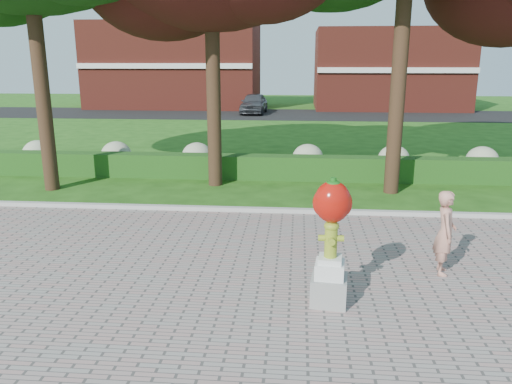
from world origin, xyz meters
TOP-DOWN VIEW (x-y plane):
  - ground at (0.00, 0.00)m, footprint 100.00×100.00m
  - walkway at (0.00, -4.00)m, footprint 40.00×14.00m
  - curb at (0.00, 3.00)m, footprint 40.00×0.18m
  - lawn_hedge at (0.00, 7.00)m, footprint 24.00×0.70m
  - hydrangea_row at (0.57, 8.00)m, footprint 20.10×1.10m
  - street at (0.00, 28.00)m, footprint 50.00×8.00m
  - building_left at (-10.00, 34.00)m, footprint 14.00×8.00m
  - building_right at (8.00, 34.00)m, footprint 12.00×8.00m
  - hydrant_sculpture at (1.20, -1.99)m, footprint 0.64×0.64m
  - woman at (3.38, -0.60)m, footprint 0.46×0.63m
  - parked_car at (-2.75, 28.50)m, footprint 1.96×4.54m

SIDE VIEW (x-z plane):
  - ground at x=0.00m, z-range 0.00..0.00m
  - street at x=0.00m, z-range 0.00..0.02m
  - walkway at x=0.00m, z-range 0.00..0.04m
  - curb at x=0.00m, z-range 0.00..0.15m
  - lawn_hedge at x=0.00m, z-range 0.00..0.80m
  - hydrangea_row at x=0.57m, z-range 0.06..1.04m
  - parked_car at x=-2.75m, z-range 0.02..1.55m
  - woman at x=3.38m, z-range 0.04..1.63m
  - hydrant_sculpture at x=1.20m, z-range 0.10..2.22m
  - building_right at x=8.00m, z-range 0.00..6.40m
  - building_left at x=-10.00m, z-range 0.00..7.00m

